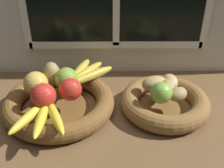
# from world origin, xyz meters

# --- Properties ---
(ground_plane) EXTENTS (1.40, 0.90, 0.03)m
(ground_plane) POSITION_xyz_m (0.00, 0.00, -0.01)
(ground_plane) COLOR brown
(back_wall) EXTENTS (1.40, 0.05, 0.55)m
(back_wall) POSITION_xyz_m (0.00, 0.30, 0.28)
(back_wall) COLOR silver
(back_wall) RESTS_ON ground_plane
(fruit_bowl_left) EXTENTS (0.35, 0.35, 0.06)m
(fruit_bowl_left) POSITION_xyz_m (-0.18, 0.04, 0.03)
(fruit_bowl_left) COLOR brown
(fruit_bowl_left) RESTS_ON ground_plane
(fruit_bowl_right) EXTENTS (0.28, 0.28, 0.06)m
(fruit_bowl_right) POSITION_xyz_m (0.15, 0.04, 0.03)
(fruit_bowl_right) COLOR brown
(fruit_bowl_right) RESTS_ON ground_plane
(apple_golden_left) EXTENTS (0.08, 0.08, 0.08)m
(apple_golden_left) POSITION_xyz_m (-0.25, 0.05, 0.09)
(apple_golden_left) COLOR gold
(apple_golden_left) RESTS_ON fruit_bowl_left
(apple_red_front) EXTENTS (0.07, 0.07, 0.07)m
(apple_red_front) POSITION_xyz_m (-0.21, -0.02, 0.09)
(apple_red_front) COLOR red
(apple_red_front) RESTS_ON fruit_bowl_left
(apple_green_back) EXTENTS (0.07, 0.07, 0.07)m
(apple_green_back) POSITION_xyz_m (-0.16, 0.08, 0.09)
(apple_green_back) COLOR #7AA338
(apple_green_back) RESTS_ON fruit_bowl_left
(apple_red_right) EXTENTS (0.07, 0.07, 0.07)m
(apple_red_right) POSITION_xyz_m (-0.14, 0.02, 0.09)
(apple_red_right) COLOR red
(apple_red_right) RESTS_ON fruit_bowl_left
(pear_brown) EXTENTS (0.07, 0.07, 0.08)m
(pear_brown) POSITION_xyz_m (-0.21, 0.11, 0.10)
(pear_brown) COLOR olive
(pear_brown) RESTS_ON fruit_bowl_left
(banana_bunch_front) EXTENTS (0.16, 0.18, 0.03)m
(banana_bunch_front) POSITION_xyz_m (-0.21, -0.08, 0.07)
(banana_bunch_front) COLOR yellow
(banana_bunch_front) RESTS_ON fruit_bowl_left
(banana_bunch_back) EXTENTS (0.16, 0.19, 0.03)m
(banana_bunch_back) POSITION_xyz_m (-0.11, 0.14, 0.07)
(banana_bunch_back) COLOR gold
(banana_bunch_back) RESTS_ON fruit_bowl_left
(potato_back) EXTENTS (0.06, 0.08, 0.04)m
(potato_back) POSITION_xyz_m (0.17, 0.08, 0.08)
(potato_back) COLOR tan
(potato_back) RESTS_ON fruit_bowl_right
(potato_large) EXTENTS (0.06, 0.08, 0.05)m
(potato_large) POSITION_xyz_m (0.15, 0.04, 0.08)
(potato_large) COLOR #A38451
(potato_large) RESTS_ON fruit_bowl_right
(potato_oblong) EXTENTS (0.09, 0.07, 0.05)m
(potato_oblong) POSITION_xyz_m (0.12, 0.06, 0.08)
(potato_oblong) COLOR tan
(potato_oblong) RESTS_ON fruit_bowl_right
(potato_small) EXTENTS (0.08, 0.07, 0.04)m
(potato_small) POSITION_xyz_m (0.18, 0.01, 0.08)
(potato_small) COLOR #A38451
(potato_small) RESTS_ON fruit_bowl_right
(lime_near) EXTENTS (0.06, 0.06, 0.06)m
(lime_near) POSITION_xyz_m (0.13, 0.00, 0.09)
(lime_near) COLOR #7AAD3D
(lime_near) RESTS_ON fruit_bowl_right
(chili_pepper) EXTENTS (0.12, 0.06, 0.02)m
(chili_pepper) POSITION_xyz_m (0.16, 0.02, 0.07)
(chili_pepper) COLOR red
(chili_pepper) RESTS_ON fruit_bowl_right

